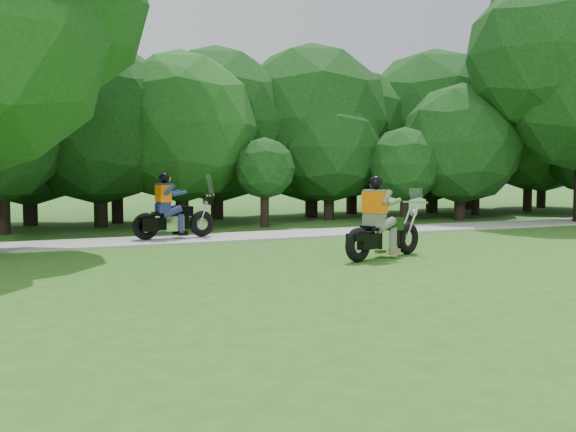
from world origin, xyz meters
TOP-DOWN VIEW (x-y plane):
  - ground at (0.00, 0.00)m, footprint 100.00×100.00m
  - walkway at (0.00, 8.00)m, footprint 60.00×2.20m
  - tree_line at (0.94, 14.51)m, footprint 39.54×11.45m
  - chopper_motorcycle at (-2.02, 2.35)m, footprint 2.60×1.33m
  - touring_motorcycle at (-5.49, 8.07)m, footprint 2.50×0.89m

SIDE VIEW (x-z plane):
  - ground at x=0.00m, z-range 0.00..0.00m
  - walkway at x=0.00m, z-range 0.00..0.06m
  - chopper_motorcycle at x=-2.02m, z-range -0.25..1.66m
  - touring_motorcycle at x=-5.49m, z-range -0.20..1.70m
  - tree_line at x=0.94m, z-range -0.24..7.49m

